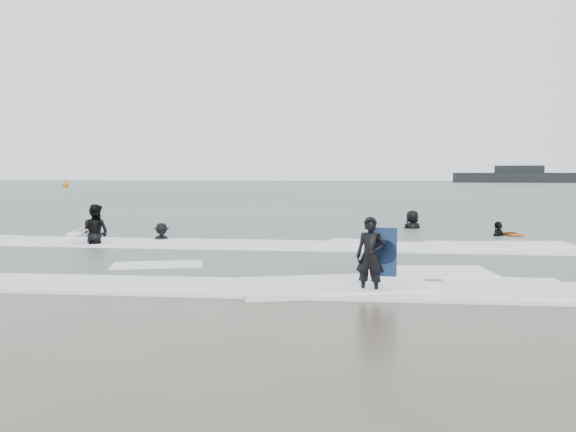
# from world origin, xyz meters

# --- Properties ---
(ground) EXTENTS (320.00, 320.00, 0.00)m
(ground) POSITION_xyz_m (0.00, 0.00, 0.00)
(ground) COLOR brown
(ground) RESTS_ON ground
(sea) EXTENTS (320.00, 320.00, 0.00)m
(sea) POSITION_xyz_m (0.00, 80.00, 0.06)
(sea) COLOR #47544C
(sea) RESTS_ON ground
(surfer_centre) EXTENTS (0.65, 0.50, 1.57)m
(surfer_centre) POSITION_xyz_m (2.36, -0.84, 0.00)
(surfer_centre) COLOR black
(surfer_centre) RESTS_ON ground
(surfer_wading) EXTENTS (1.06, 0.89, 1.94)m
(surfer_wading) POSITION_xyz_m (-6.45, 5.51, 0.00)
(surfer_wading) COLOR black
(surfer_wading) RESTS_ON ground
(surfer_breaker) EXTENTS (1.12, 0.95, 1.50)m
(surfer_breaker) POSITION_xyz_m (-4.73, 7.01, 0.00)
(surfer_breaker) COLOR black
(surfer_breaker) RESTS_ON ground
(surfer_right_near) EXTENTS (0.98, 1.06, 1.75)m
(surfer_right_near) POSITION_xyz_m (7.37, 9.86, 0.00)
(surfer_right_near) COLOR black
(surfer_right_near) RESTS_ON ground
(surfer_right_far) EXTENTS (1.13, 0.95, 1.98)m
(surfer_right_far) POSITION_xyz_m (4.43, 12.33, 0.00)
(surfer_right_far) COLOR black
(surfer_right_far) RESTS_ON ground
(surf_foam) EXTENTS (30.03, 9.06, 0.09)m
(surf_foam) POSITION_xyz_m (0.00, 3.70, 0.04)
(surf_foam) COLOR white
(surf_foam) RESTS_ON ground
(bodyboards) EXTENTS (15.58, 11.51, 1.25)m
(bodyboards) POSITION_xyz_m (1.20, 4.98, 0.50)
(bodyboards) COLOR #0D203F
(bodyboards) RESTS_ON ground
(buoy) EXTENTS (1.00, 1.00, 1.65)m
(buoy) POSITION_xyz_m (-45.46, 74.96, 0.42)
(buoy) COLOR #D46009
(buoy) RESTS_ON ground
(vessel_horizon) EXTENTS (31.01, 5.54, 4.21)m
(vessel_horizon) POSITION_xyz_m (41.82, 133.33, 1.56)
(vessel_horizon) COLOR black
(vessel_horizon) RESTS_ON ground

